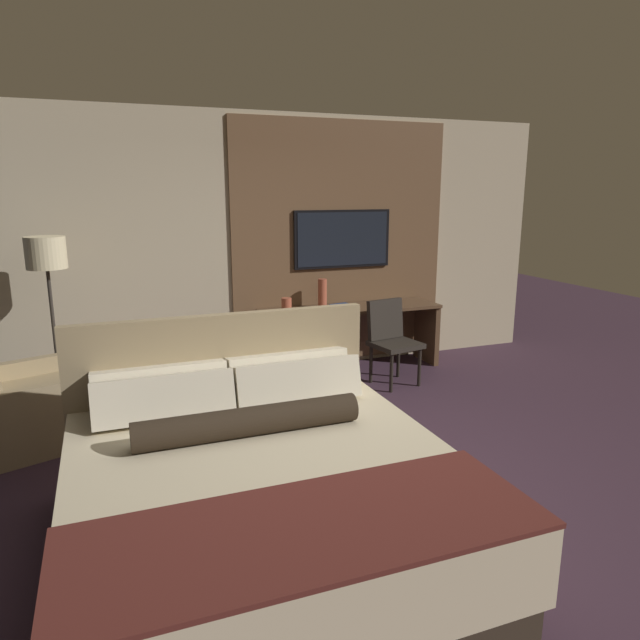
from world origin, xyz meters
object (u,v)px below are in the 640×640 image
floor_lamp (47,267)px  book (341,306)px  tv (343,239)px  vase_tall (322,293)px  vase_short (287,305)px  desk_chair (391,334)px  armchair_by_window (31,409)px  bed (260,491)px  desk (349,326)px

floor_lamp → book: (2.90, 0.24, -0.60)m
book → tv: bearing=64.1°
vase_tall → vase_short: vase_tall is taller
desk_chair → armchair_by_window: size_ratio=0.79×
vase_tall → vase_short: bearing=-170.4°
desk_chair → vase_short: (-0.97, 0.55, 0.28)m
bed → vase_short: (1.07, 2.88, 0.44)m
vase_short → armchair_by_window: bearing=-161.1°
floor_lamp → vase_tall: floor_lamp is taller
tv → vase_tall: size_ratio=3.58×
floor_lamp → vase_tall: (2.69, 0.28, -0.45)m
vase_short → floor_lamp: bearing=-174.8°
armchair_by_window → desk: bearing=-94.1°
vase_tall → vase_short: (-0.44, -0.07, -0.08)m
bed → vase_tall: bed is taller
armchair_by_window → book: bearing=-93.6°
desk_chair → armchair_by_window: desk_chair is taller
vase_tall → floor_lamp: bearing=-174.1°
bed → book: (1.71, 2.91, 0.38)m
desk_chair → floor_lamp: floor_lamp is taller
floor_lamp → vase_tall: size_ratio=5.01×
floor_lamp → vase_tall: 2.74m
desk_chair → vase_tall: 0.89m
armchair_by_window → vase_tall: 3.06m
desk_chair → armchair_by_window: (-3.39, -0.28, -0.25)m
floor_lamp → book: bearing=4.8°
desk → armchair_by_window: armchair_by_window is taller
armchair_by_window → vase_tall: (2.86, 0.91, 0.61)m
tv → vase_short: tv is taller
desk_chair → vase_short: size_ratio=5.79×
vase_short → book: bearing=3.3°
desk_chair → floor_lamp: 3.34m
desk → vase_short: bearing=-177.4°
desk → vase_tall: (-0.31, 0.04, 0.38)m
floor_lamp → vase_short: 2.32m
floor_lamp → book: 2.97m
vase_tall → tv: bearing=29.6°
tv → vase_tall: bearing=-150.4°
floor_lamp → vase_short: floor_lamp is taller
desk → book: bearing=178.5°
desk_chair → vase_short: bearing=140.2°
armchair_by_window → vase_short: (2.42, 0.83, 0.53)m
armchair_by_window → vase_tall: bearing=-91.8°
desk → floor_lamp: size_ratio=1.26×
desk_chair → armchair_by_window: bearing=174.6°
tv → book: size_ratio=4.65×
armchair_by_window → book: armchair_by_window is taller
book → vase_short: bearing=-176.7°
floor_lamp → desk: bearing=4.5°
armchair_by_window → book: 3.22m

